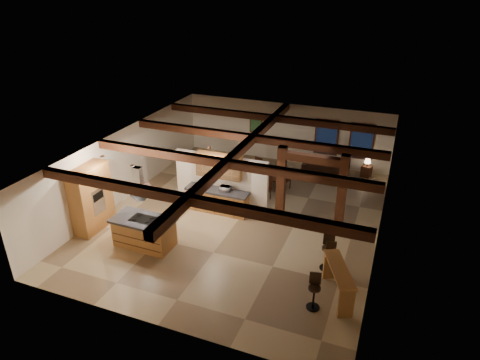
# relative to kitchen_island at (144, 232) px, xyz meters

# --- Properties ---
(ground) EXTENTS (12.00, 12.00, 0.00)m
(ground) POSITION_rel_kitchen_island_xyz_m (2.36, 2.90, -0.52)
(ground) COLOR tan
(ground) RESTS_ON ground
(room_walls) EXTENTS (12.00, 12.00, 12.00)m
(room_walls) POSITION_rel_kitchen_island_xyz_m (2.36, 2.90, 1.26)
(room_walls) COLOR white
(room_walls) RESTS_ON ground
(ceiling_beams) EXTENTS (10.00, 12.00, 0.28)m
(ceiling_beams) POSITION_rel_kitchen_island_xyz_m (2.36, 2.90, 2.24)
(ceiling_beams) COLOR #39180E
(ceiling_beams) RESTS_ON room_walls
(timber_posts) EXTENTS (2.50, 0.30, 2.90)m
(timber_posts) POSITION_rel_kitchen_island_xyz_m (4.86, 3.40, 1.24)
(timber_posts) COLOR #39180E
(timber_posts) RESTS_ON ground
(partition_wall) EXTENTS (3.80, 0.18, 2.20)m
(partition_wall) POSITION_rel_kitchen_island_xyz_m (1.36, 3.40, 0.58)
(partition_wall) COLOR white
(partition_wall) RESTS_ON ground
(pantry_cabinet) EXTENTS (0.67, 1.60, 2.40)m
(pantry_cabinet) POSITION_rel_kitchen_island_xyz_m (-2.31, 0.30, 0.68)
(pantry_cabinet) COLOR #AE6B38
(pantry_cabinet) RESTS_ON ground
(back_counter) EXTENTS (2.50, 0.66, 0.94)m
(back_counter) POSITION_rel_kitchen_island_xyz_m (1.36, 3.01, -0.05)
(back_counter) COLOR #AE6B38
(back_counter) RESTS_ON ground
(upper_display_cabinet) EXTENTS (1.80, 0.36, 0.95)m
(upper_display_cabinet) POSITION_rel_kitchen_island_xyz_m (1.36, 3.22, 1.33)
(upper_display_cabinet) COLOR #AE6B38
(upper_display_cabinet) RESTS_ON partition_wall
(range_hood) EXTENTS (1.10, 1.10, 1.40)m
(range_hood) POSITION_rel_kitchen_island_xyz_m (0.00, 0.00, 1.26)
(range_hood) COLOR silver
(range_hood) RESTS_ON room_walls
(back_windows) EXTENTS (2.70, 0.07, 1.70)m
(back_windows) POSITION_rel_kitchen_island_xyz_m (5.16, 8.84, 0.98)
(back_windows) COLOR #39180E
(back_windows) RESTS_ON room_walls
(framed_art) EXTENTS (0.65, 0.05, 0.85)m
(framed_art) POSITION_rel_kitchen_island_xyz_m (0.86, 8.84, 1.18)
(framed_art) COLOR #39180E
(framed_art) RESTS_ON room_walls
(recessed_cans) EXTENTS (3.16, 2.46, 0.03)m
(recessed_cans) POSITION_rel_kitchen_island_xyz_m (-0.18, 0.97, 2.35)
(recessed_cans) COLOR silver
(recessed_cans) RESTS_ON room_walls
(kitchen_island) EXTENTS (2.11, 1.14, 1.04)m
(kitchen_island) POSITION_rel_kitchen_island_xyz_m (0.00, 0.00, 0.00)
(kitchen_island) COLOR #AE6B38
(kitchen_island) RESTS_ON ground
(dining_table) EXTENTS (2.09, 1.31, 0.70)m
(dining_table) POSITION_rel_kitchen_island_xyz_m (2.38, 5.49, -0.17)
(dining_table) COLOR #402110
(dining_table) RESTS_ON ground
(sofa) EXTENTS (2.02, 0.84, 0.58)m
(sofa) POSITION_rel_kitchen_island_xyz_m (4.49, 8.14, -0.23)
(sofa) COLOR black
(sofa) RESTS_ON ground
(microwave) EXTENTS (0.40, 0.28, 0.22)m
(microwave) POSITION_rel_kitchen_island_xyz_m (1.70, 3.01, 0.53)
(microwave) COLOR silver
(microwave) RESTS_ON back_counter
(bar_counter) EXTENTS (1.20, 1.88, 0.98)m
(bar_counter) POSITION_rel_kitchen_island_xyz_m (6.54, -0.23, 0.14)
(bar_counter) COLOR #AE6B38
(bar_counter) RESTS_ON ground
(side_table) EXTENTS (0.51, 0.51, 0.51)m
(side_table) POSITION_rel_kitchen_island_xyz_m (6.37, 8.45, -0.26)
(side_table) COLOR #39180E
(side_table) RESTS_ON ground
(table_lamp) EXTENTS (0.29, 0.29, 0.34)m
(table_lamp) POSITION_rel_kitchen_island_xyz_m (6.37, 8.45, 0.23)
(table_lamp) COLOR black
(table_lamp) RESTS_ON side_table
(bar_stool_a) EXTENTS (0.38, 0.39, 1.08)m
(bar_stool_a) POSITION_rel_kitchen_island_xyz_m (6.01, -0.91, 0.03)
(bar_stool_a) COLOR black
(bar_stool_a) RESTS_ON ground
(bar_stool_b) EXTENTS (0.40, 0.41, 1.06)m
(bar_stool_b) POSITION_rel_kitchen_island_xyz_m (6.15, 0.76, 0.02)
(bar_stool_b) COLOR black
(bar_stool_b) RESTS_ON ground
(bar_stool_c) EXTENTS (0.42, 0.43, 1.19)m
(bar_stool_c) POSITION_rel_kitchen_island_xyz_m (6.01, 0.99, 0.08)
(bar_stool_c) COLOR black
(bar_stool_c) RESTS_ON ground
(dining_chairs) EXTENTS (2.25, 2.25, 1.14)m
(dining_chairs) POSITION_rel_kitchen_island_xyz_m (2.38, 5.49, 0.06)
(dining_chairs) COLOR #39180E
(dining_chairs) RESTS_ON ground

